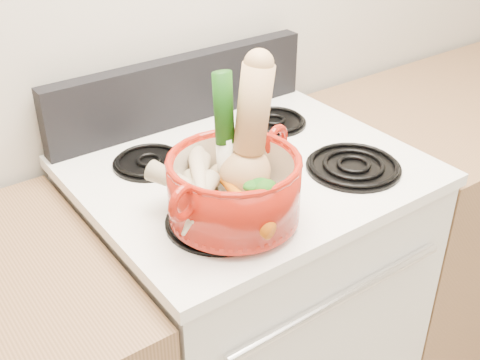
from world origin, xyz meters
TOP-DOWN VIEW (x-y plane):
  - stove_body at (0.00, 1.40)m, footprint 0.76×0.65m
  - cooktop at (0.00, 1.40)m, footprint 0.78×0.67m
  - control_backsplash at (0.00, 1.70)m, footprint 0.76×0.05m
  - oven_handle at (0.00, 1.06)m, footprint 0.60×0.02m
  - counter_right at (1.07, 1.40)m, footprint 1.36×0.65m
  - burner_front_left at (-0.19, 1.24)m, footprint 0.22×0.22m
  - burner_front_right at (0.19, 1.24)m, footprint 0.22×0.22m
  - burner_back_left at (-0.19, 1.54)m, footprint 0.17×0.17m
  - burner_back_right at (0.19, 1.54)m, footprint 0.17×0.17m
  - dutch_oven at (-0.16, 1.23)m, footprint 0.33×0.33m
  - pot_handle_left at (-0.31, 1.18)m, footprint 0.07×0.04m
  - pot_handle_right at (-0.02, 1.27)m, footprint 0.07×0.04m
  - squash at (-0.12, 1.25)m, footprint 0.15×0.12m
  - leek at (-0.15, 1.28)m, footprint 0.05×0.07m
  - ginger at (-0.13, 1.29)m, footprint 0.10×0.08m
  - parsnip_0 at (-0.23, 1.27)m, footprint 0.08×0.23m
  - parsnip_1 at (-0.24, 1.24)m, footprint 0.09×0.18m
  - parsnip_2 at (-0.23, 1.28)m, footprint 0.13×0.21m
  - parsnip_3 at (-0.25, 1.22)m, footprint 0.16×0.14m
  - parsnip_4 at (-0.23, 1.26)m, footprint 0.15×0.18m
  - parsnip_5 at (-0.22, 1.25)m, footprint 0.14×0.21m
  - carrot_0 at (-0.20, 1.17)m, footprint 0.08×0.18m
  - carrot_1 at (-0.20, 1.19)m, footprint 0.04×0.14m
  - carrot_2 at (-0.17, 1.21)m, footprint 0.05×0.18m

SIDE VIEW (x-z plane):
  - counter_right at x=1.07m, z-range 0.00..0.90m
  - stove_body at x=0.00m, z-range 0.00..0.92m
  - oven_handle at x=0.00m, z-range 0.77..0.79m
  - cooktop at x=0.00m, z-range 0.92..0.95m
  - burner_front_left at x=-0.19m, z-range 0.95..0.97m
  - burner_front_right at x=0.19m, z-range 0.95..0.97m
  - burner_back_left at x=-0.19m, z-range 0.95..0.97m
  - burner_back_right at x=0.19m, z-range 0.95..0.97m
  - carrot_0 at x=-0.20m, z-range 0.99..1.04m
  - parsnip_0 at x=-0.23m, z-range 0.98..1.05m
  - carrot_1 at x=-0.20m, z-range 1.00..1.04m
  - ginger at x=-0.13m, z-range 0.99..1.05m
  - parsnip_1 at x=-0.24m, z-range 1.00..1.05m
  - carrot_2 at x=-0.17m, z-range 1.00..1.05m
  - parsnip_2 at x=-0.23m, z-range 1.00..1.06m
  - dutch_oven at x=-0.16m, z-range 0.97..1.10m
  - parsnip_3 at x=-0.25m, z-range 1.01..1.06m
  - control_backsplash at x=0.00m, z-range 0.95..1.13m
  - parsnip_4 at x=-0.23m, z-range 1.02..1.07m
  - parsnip_5 at x=-0.22m, z-range 1.02..1.08m
  - pot_handle_left at x=-0.31m, z-range 1.04..1.11m
  - pot_handle_right at x=-0.02m, z-range 1.04..1.11m
  - leek at x=-0.15m, z-range 0.99..1.26m
  - squash at x=-0.12m, z-range 0.99..1.27m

